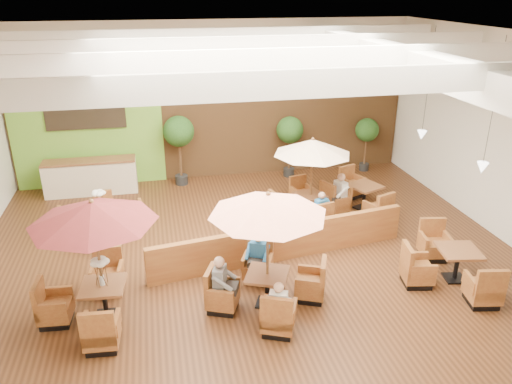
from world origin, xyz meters
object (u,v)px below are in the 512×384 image
object	(u,v)px
topiary_0	(179,134)
diner_3	(320,206)
table_2	(312,163)
topiary_2	(367,132)
table_5	(355,198)
table_1	(268,230)
diner_0	(279,301)
diner_4	(339,190)
booth_divider	(282,242)
topiary_1	(290,132)
diner_1	(258,252)
diner_2	(222,279)
table_0	(92,236)
table_4	(445,267)
service_counter	(91,177)
table_3	(102,220)

from	to	relation	value
topiary_0	diner_3	world-z (taller)	topiary_0
table_2	topiary_2	distance (m)	4.78
table_5	diner_3	distance (m)	1.91
table_1	topiary_2	world-z (taller)	table_1
table_1	diner_0	bearing A→B (deg)	-66.97
table_5	diner_4	world-z (taller)	diner_4
table_1	booth_divider	bearing A→B (deg)	88.92
topiary_1	diner_1	distance (m)	7.21
topiary_2	diner_2	bearing A→B (deg)	-130.65
table_2	table_0	bearing A→B (deg)	-159.90
diner_4	booth_divider	bearing A→B (deg)	117.88
table_1	diner_1	xyz separation A→B (m)	(0.00, 0.99, -1.08)
diner_0	table_0	bearing A→B (deg)	-177.90
diner_0	topiary_2	bearing A→B (deg)	78.85
booth_divider	table_5	xyz separation A→B (m)	(3.02, 2.50, -0.10)
table_4	diner_1	world-z (taller)	diner_1
diner_1	topiary_0	bearing A→B (deg)	-51.25
table_4	table_5	world-z (taller)	table_4
diner_1	service_counter	bearing A→B (deg)	-28.57
diner_1	diner_2	bearing A→B (deg)	72.47
table_5	service_counter	bearing A→B (deg)	137.13
table_2	table_3	size ratio (longest dim) A/B	1.08
topiary_2	booth_divider	bearing A→B (deg)	-129.29
table_5	topiary_2	distance (m)	3.91
table_2	table_4	world-z (taller)	table_2
table_3	topiary_0	size ratio (longest dim) A/B	0.96
booth_divider	table_5	bearing A→B (deg)	30.66
topiary_1	diner_0	distance (m)	9.07
diner_0	topiary_1	bearing A→B (deg)	94.89
diner_0	diner_3	world-z (taller)	diner_0
table_2	topiary_1	size ratio (longest dim) A/B	1.13
service_counter	table_0	size ratio (longest dim) A/B	1.10
table_5	diner_4	xyz separation A→B (m)	(-0.63, -0.17, 0.40)
table_2	table_4	distance (m)	4.78
topiary_0	diner_2	bearing A→B (deg)	-87.46
diner_2	diner_0	bearing A→B (deg)	65.76
topiary_1	diner_2	distance (m)	8.50
table_5	diner_0	distance (m)	6.57
service_counter	topiary_2	distance (m)	9.97
table_2	topiary_1	distance (m)	3.50
service_counter	topiary_1	bearing A→B (deg)	1.65
topiary_1	diner_1	world-z (taller)	topiary_1
diner_1	diner_3	bearing A→B (deg)	-108.04
service_counter	table_0	world-z (taller)	table_0
booth_divider	diner_4	size ratio (longest dim) A/B	8.17
table_0	topiary_2	world-z (taller)	table_0
diner_3	diner_0	bearing A→B (deg)	-141.06
booth_divider	table_3	size ratio (longest dim) A/B	2.95
table_4	topiary_0	xyz separation A→B (m)	(-5.67, 7.60, 1.45)
table_4	topiary_2	distance (m)	7.78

